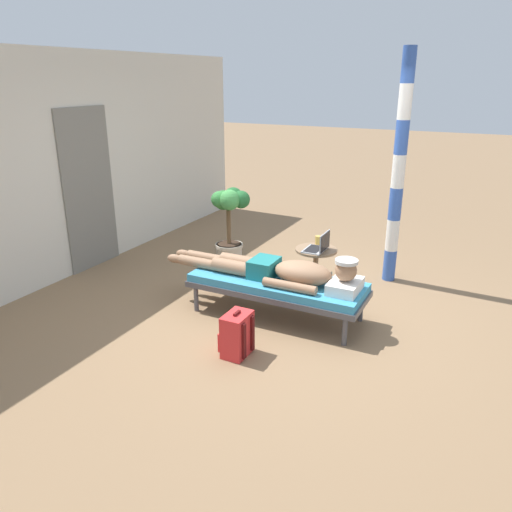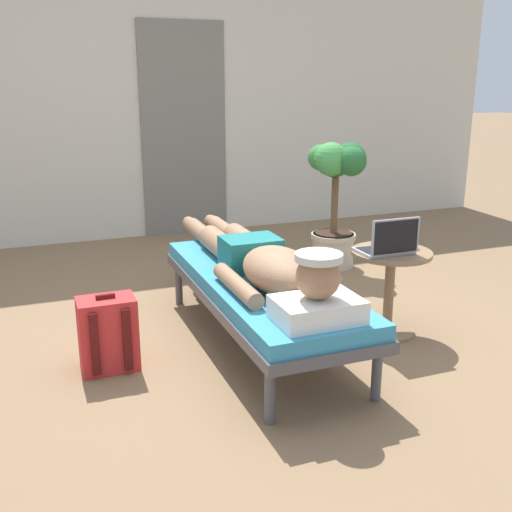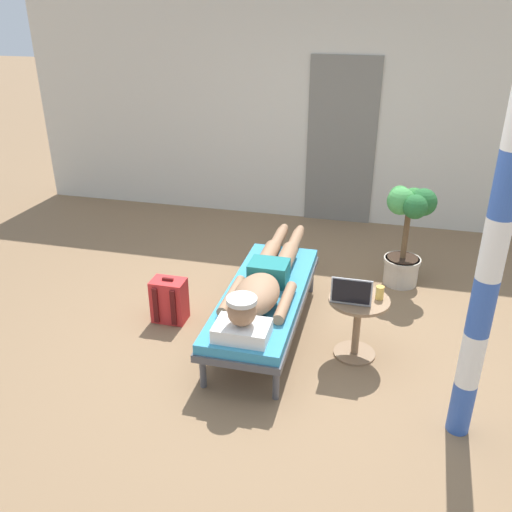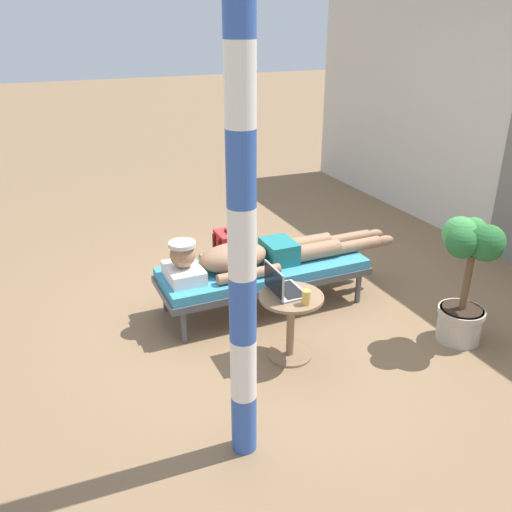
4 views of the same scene
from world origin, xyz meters
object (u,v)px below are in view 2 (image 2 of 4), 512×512
Objects in this scene: side_table at (390,278)px; backpack at (108,334)px; person_reclining at (263,262)px; potted_plant at (337,191)px; lounge_chair at (260,288)px; laptop at (388,244)px; drink_glass at (410,238)px.

side_table is 1.68m from backpack.
person_reclining is at bearing 173.83° from side_table.
person_reclining is at bearing -132.35° from potted_plant.
lounge_chair is at bearing -0.00° from backpack.
potted_plant is (1.14, 1.25, 0.12)m from person_reclining.
laptop is 1.66m from backpack.
lounge_chair is at bearing 170.32° from side_table.
person_reclining is 0.93m from backpack.
laptop is 2.89× the size of drink_glass.
drink_glass is (0.21, 0.09, -0.01)m from laptop.
drink_glass reaches higher than lounge_chair.
person_reclining is 0.94m from drink_glass.
lounge_chair is 1.78× the size of potted_plant.
laptop is at bearing -156.84° from drink_glass.
person_reclining reaches higher than backpack.
drink_glass is 0.10× the size of potted_plant.
backpack is 2.39m from potted_plant.
person_reclining is 20.25× the size of drink_glass.
potted_plant is at bearing 75.18° from side_table.
drink_glass is at bearing 14.42° from side_table.
side_table is at bearing -104.82° from potted_plant.
person_reclining is 1.70m from potted_plant.
person_reclining is (0.00, -0.05, 0.17)m from lounge_chair.
laptop reaches higher than drink_glass.
drink_glass is 1.85m from backpack.
drink_glass is at bearing -3.03° from backpack.
backpack is (-0.87, 0.00, -0.15)m from lounge_chair.
potted_plant reaches higher than person_reclining.
laptop is 0.30× the size of potted_plant.
side_table is 0.51× the size of potted_plant.
backpack is at bearing -149.14° from potted_plant.
side_table is 4.88× the size of drink_glass.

